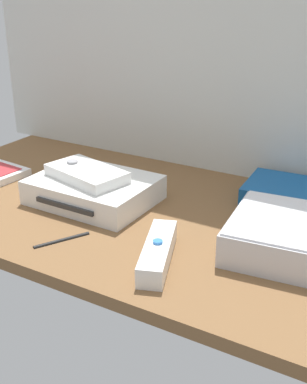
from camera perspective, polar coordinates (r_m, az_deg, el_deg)
ground_plane at (r=87.21cm, az=-0.00°, el=-3.02°), size 100.00×48.00×2.00cm
back_wall at (r=100.32cm, az=7.52°, el=19.90°), size 110.00×1.20×64.00cm
game_console at (r=91.22cm, az=-6.74°, el=0.26°), size 21.20×16.71×4.40cm
mini_computer at (r=76.48cm, az=15.10°, el=-4.85°), size 18.67×18.67×5.30cm
network_router at (r=93.23cm, az=15.92°, el=-0.33°), size 18.71×13.19×3.40cm
remote_wand at (r=72.12cm, az=0.48°, el=-6.81°), size 8.56×15.12×3.40cm
remote_classic_pad at (r=89.97cm, az=-7.57°, el=2.09°), size 15.89×11.20×2.40cm
stylus_pen at (r=79.24cm, az=-10.33°, el=-5.22°), size 4.98×8.21×0.70cm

